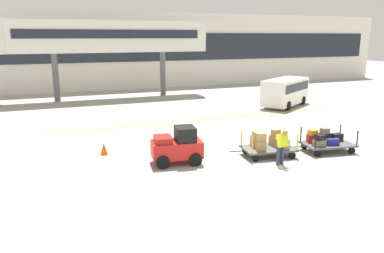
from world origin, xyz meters
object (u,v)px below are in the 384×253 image
at_px(baggage_cart_middle, 326,141).
at_px(shuttle_van, 285,90).
at_px(baggage_cart_lead, 269,144).
at_px(safety_cone_far, 104,149).
at_px(baggage_handler, 282,145).
at_px(baggage_tug, 177,146).

height_order(baggage_cart_middle, shuttle_van, shuttle_van).
distance_m(baggage_cart_lead, safety_cone_far, 7.46).
xyz_separation_m(baggage_cart_middle, baggage_handler, (-3.03, -0.87, 0.35)).
distance_m(baggage_handler, safety_cone_far, 7.90).
distance_m(baggage_cart_lead, shuttle_van, 13.01).
bearing_deg(safety_cone_far, baggage_cart_lead, -22.90).
relative_size(baggage_cart_middle, shuttle_van, 0.60).
xyz_separation_m(baggage_cart_middle, shuttle_van, (5.13, 10.58, 0.72)).
height_order(baggage_cart_lead, safety_cone_far, baggage_cart_lead).
xyz_separation_m(shuttle_van, safety_cone_far, (-14.88, -7.33, -0.96)).
height_order(baggage_cart_middle, safety_cone_far, baggage_cart_middle).
height_order(baggage_handler, shuttle_van, shuttle_van).
xyz_separation_m(baggage_cart_lead, baggage_handler, (-0.15, -1.21, 0.30)).
relative_size(baggage_cart_middle, safety_cone_far, 5.58).
distance_m(baggage_cart_lead, baggage_cart_middle, 2.90).
xyz_separation_m(baggage_cart_lead, safety_cone_far, (-6.87, 2.90, -0.29)).
height_order(baggage_handler, safety_cone_far, baggage_handler).
relative_size(baggage_cart_lead, shuttle_van, 0.60).
bearing_deg(baggage_handler, baggage_cart_lead, 82.95).
bearing_deg(baggage_tug, shuttle_van, 38.50).
height_order(baggage_tug, safety_cone_far, baggage_tug).
height_order(baggage_cart_lead, baggage_handler, baggage_handler).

